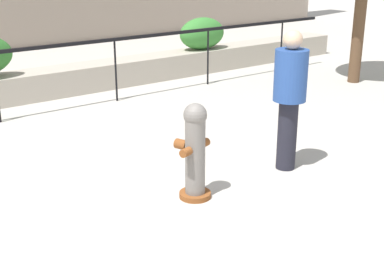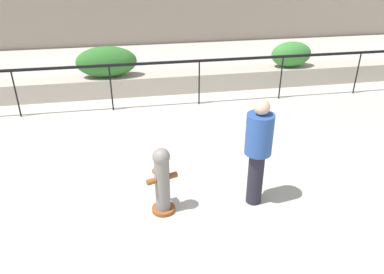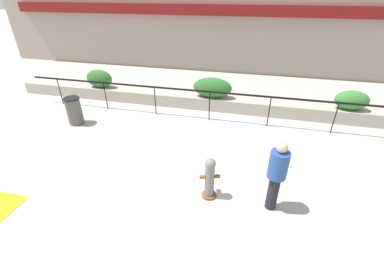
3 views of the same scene
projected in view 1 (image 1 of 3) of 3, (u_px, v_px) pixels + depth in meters
ground_plane at (183, 250)px, 4.89m from camera, size 120.00×120.00×0.00m
hedge_bush_2 at (202, 33)px, 12.00m from camera, size 1.16×0.64×0.71m
fire_hydrant at (195, 151)px, 5.76m from camera, size 0.48×0.48×1.08m
pedestrian at (290, 92)px, 6.43m from camera, size 0.44×0.44×1.73m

